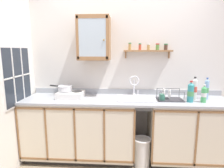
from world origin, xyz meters
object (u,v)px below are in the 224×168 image
object	(u,v)px
bottle_water_clear_3	(195,90)
bottle_soda_green_4	(204,94)
saucepan	(65,88)
mug	(162,97)
sink	(136,100)
bottle_opaque_white_2	(194,89)
hot_plate_stove	(71,95)
dish_rack	(169,98)
trash_bin	(142,152)
wall_cabinet	(94,38)
bottle_detergent_teal_0	(191,92)
bottle_water_blue_1	(207,89)

from	to	relation	value
bottle_water_clear_3	bottle_soda_green_4	world-z (taller)	bottle_water_clear_3
saucepan	mug	distance (m)	1.40
sink	bottle_opaque_white_2	xyz separation A→B (m)	(0.81, -0.03, 0.18)
sink	bottle_soda_green_4	world-z (taller)	sink
sink	hot_plate_stove	xyz separation A→B (m)	(-0.95, -0.02, 0.07)
dish_rack	trash_bin	xyz separation A→B (m)	(-0.37, -0.16, -0.74)
bottle_soda_green_4	bottle_water_clear_3	bearing A→B (deg)	100.79
sink	trash_bin	bearing A→B (deg)	-66.88
trash_bin	wall_cabinet	bearing A→B (deg)	155.48
bottle_detergent_teal_0	mug	world-z (taller)	bottle_detergent_teal_0
bottle_opaque_white_2	trash_bin	bearing A→B (deg)	-165.82
bottle_soda_green_4	bottle_detergent_teal_0	bearing A→B (deg)	177.19
dish_rack	saucepan	bearing A→B (deg)	177.96
bottle_detergent_teal_0	wall_cabinet	distance (m)	1.54
sink	bottle_detergent_teal_0	bearing A→B (deg)	-11.16
bottle_water_blue_1	bottle_soda_green_4	size ratio (longest dim) A/B	1.27
hot_plate_stove	sink	bearing A→B (deg)	1.33
bottle_opaque_white_2	bottle_detergent_teal_0	bearing A→B (deg)	-127.74
trash_bin	bottle_water_blue_1	bearing A→B (deg)	14.80
hot_plate_stove	bottle_soda_green_4	size ratio (longest dim) A/B	1.52
sink	bottle_water_clear_3	xyz separation A→B (m)	(0.85, 0.07, 0.15)
mug	bottle_opaque_white_2	bearing A→B (deg)	8.70
trash_bin	bottle_soda_green_4	bearing A→B (deg)	4.32
bottle_water_blue_1	wall_cabinet	distance (m)	1.76
trash_bin	dish_rack	bearing A→B (deg)	23.40
sink	wall_cabinet	xyz separation A→B (m)	(-0.61, 0.11, 0.88)
saucepan	trash_bin	distance (m)	1.43
hot_plate_stove	bottle_water_clear_3	xyz separation A→B (m)	(1.80, 0.09, 0.07)
dish_rack	sink	bearing A→B (deg)	173.60
hot_plate_stove	mug	xyz separation A→B (m)	(1.30, -0.08, 0.00)
dish_rack	wall_cabinet	bearing A→B (deg)	171.40
saucepan	bottle_soda_green_4	distance (m)	1.94
wall_cabinet	bottle_detergent_teal_0	bearing A→B (deg)	-10.72
bottle_detergent_teal_0	bottle_water_blue_1	size ratio (longest dim) A/B	0.94
bottle_water_clear_3	dish_rack	size ratio (longest dim) A/B	0.78
bottle_opaque_white_2	hot_plate_stove	bearing A→B (deg)	179.76
bottle_water_blue_1	trash_bin	world-z (taller)	bottle_water_blue_1
hot_plate_stove	trash_bin	size ratio (longest dim) A/B	0.90
wall_cabinet	trash_bin	distance (m)	1.75
bottle_soda_green_4	dish_rack	bearing A→B (deg)	167.10
saucepan	trash_bin	xyz separation A→B (m)	(1.13, -0.21, -0.85)
hot_plate_stove	saucepan	distance (m)	0.13
sink	wall_cabinet	bearing A→B (deg)	169.78
saucepan	trash_bin	world-z (taller)	saucepan
saucepan	mug	world-z (taller)	saucepan
bottle_detergent_teal_0	trash_bin	xyz separation A→B (m)	(-0.63, -0.07, -0.84)
saucepan	dish_rack	distance (m)	1.51
sink	dish_rack	distance (m)	0.46
bottle_soda_green_4	saucepan	bearing A→B (deg)	175.50
sink	bottle_water_blue_1	size ratio (longest dim) A/B	1.75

